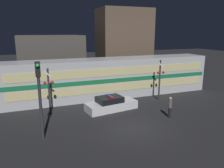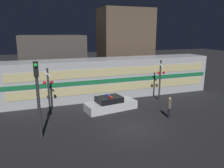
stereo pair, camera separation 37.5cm
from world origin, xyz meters
name	(u,v)px [view 1 (the left image)]	position (x,y,z in m)	size (l,w,h in m)	color
ground_plane	(134,128)	(0.00, 0.00, 0.00)	(120.00, 120.00, 0.00)	black
train	(113,77)	(1.51, 8.19, 2.02)	(21.76, 2.95, 4.05)	#B7BABF
police_car	(111,104)	(-0.17, 4.20, 0.50)	(4.73, 2.41, 1.33)	silver
pedestrian	(170,107)	(3.61, 0.82, 0.88)	(0.29, 0.29, 1.72)	black
crossing_signal_near	(160,78)	(5.39, 5.16, 2.27)	(0.85, 0.37, 4.06)	#2D2D33
crossing_signal_far	(49,89)	(-5.28, 5.14, 2.17)	(0.85, 0.37, 3.85)	#2D2D33
traffic_light_corner	(40,93)	(-6.17, 0.69, 3.04)	(0.30, 0.46, 5.00)	#2D2D33
building_left	(51,60)	(-3.97, 15.99, 3.16)	(7.81, 6.03, 6.33)	#47423D
building_center	(124,46)	(5.48, 14.33, 4.85)	(6.77, 4.42, 9.71)	brown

